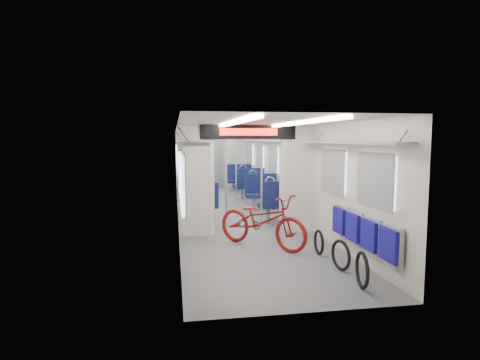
{
  "coord_description": "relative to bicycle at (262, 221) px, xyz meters",
  "views": [
    {
      "loc": [
        -1.52,
        -10.28,
        2.01
      ],
      "look_at": [
        -0.07,
        -1.44,
        1.09
      ],
      "focal_mm": 30.0,
      "sensor_mm": 36.0,
      "label": 1
    }
  ],
  "objects": [
    {
      "name": "seat_bay_near_right",
      "position": [
        0.87,
        3.03,
        0.05
      ],
      "size": [
        0.93,
        2.16,
        1.13
      ],
      "color": "#0E143D",
      "rests_on": "ground"
    },
    {
      "name": "seat_bay_near_left",
      "position": [
        -1.0,
        3.23,
        0.03
      ],
      "size": [
        0.89,
        1.98,
        1.07
      ],
      "color": "#0E143D",
      "rests_on": "ground"
    },
    {
      "name": "bike_hoop_a",
      "position": [
        0.88,
        -2.26,
        -0.27
      ],
      "size": [
        0.13,
        0.51,
        0.51
      ],
      "primitive_type": "torus",
      "rotation": [
        1.57,
        0.0,
        1.42
      ],
      "color": "black",
      "rests_on": "ground"
    },
    {
      "name": "stanchion_far_right",
      "position": [
        0.33,
        5.23,
        0.65
      ],
      "size": [
        0.04,
        0.04,
        2.3
      ],
      "primitive_type": "cylinder",
      "color": "silver",
      "rests_on": "ground"
    },
    {
      "name": "seat_bay_far_right",
      "position": [
        0.87,
        6.9,
        0.07
      ],
      "size": [
        0.95,
        2.28,
        1.16
      ],
      "color": "#0E143D",
      "rests_on": "ground"
    },
    {
      "name": "stanchion_near_right",
      "position": [
        0.34,
        1.58,
        0.65
      ],
      "size": [
        0.05,
        0.05,
        2.3
      ],
      "primitive_type": "cylinder",
      "color": "silver",
      "rests_on": "ground"
    },
    {
      "name": "bike_hoop_b",
      "position": [
        0.9,
        -1.51,
        -0.28
      ],
      "size": [
        0.14,
        0.48,
        0.48
      ],
      "primitive_type": "torus",
      "rotation": [
        1.57,
        0.0,
        1.76
      ],
      "color": "black",
      "rests_on": "ground"
    },
    {
      "name": "stanchion_far_left",
      "position": [
        -0.48,
        5.22,
        0.65
      ],
      "size": [
        0.04,
        0.04,
        2.3
      ],
      "primitive_type": "cylinder",
      "color": "silver",
      "rests_on": "ground"
    },
    {
      "name": "flip_bench",
      "position": [
        1.29,
        -1.42,
        0.08
      ],
      "size": [
        0.12,
        2.12,
        0.53
      ],
      "color": "gray",
      "rests_on": "carriage"
    },
    {
      "name": "seat_bay_far_left",
      "position": [
        -1.0,
        6.81,
        0.06
      ],
      "size": [
        0.94,
        2.2,
        1.14
      ],
      "color": "#0E143D",
      "rests_on": "ground"
    },
    {
      "name": "carriage",
      "position": [
        -0.07,
        2.87,
        1.0
      ],
      "size": [
        12.0,
        12.02,
        2.31
      ],
      "color": "#515456",
      "rests_on": "ground"
    },
    {
      "name": "stanchion_near_left",
      "position": [
        -0.44,
        1.74,
        0.65
      ],
      "size": [
        0.04,
        0.04,
        2.3
      ],
      "primitive_type": "cylinder",
      "color": "silver",
      "rests_on": "ground"
    },
    {
      "name": "bicycle",
      "position": [
        0.0,
        0.0,
        0.0
      ],
      "size": [
        1.79,
        1.84,
        1.0
      ],
      "primitive_type": "imported",
      "rotation": [
        0.0,
        0.0,
        0.75
      ],
      "color": "maroon",
      "rests_on": "ground"
    },
    {
      "name": "bike_hoop_c",
      "position": [
        0.87,
        -0.64,
        -0.31
      ],
      "size": [
        0.06,
        0.44,
        0.44
      ],
      "primitive_type": "torus",
      "rotation": [
        1.57,
        0.0,
        1.55
      ],
      "color": "black",
      "rests_on": "ground"
    }
  ]
}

